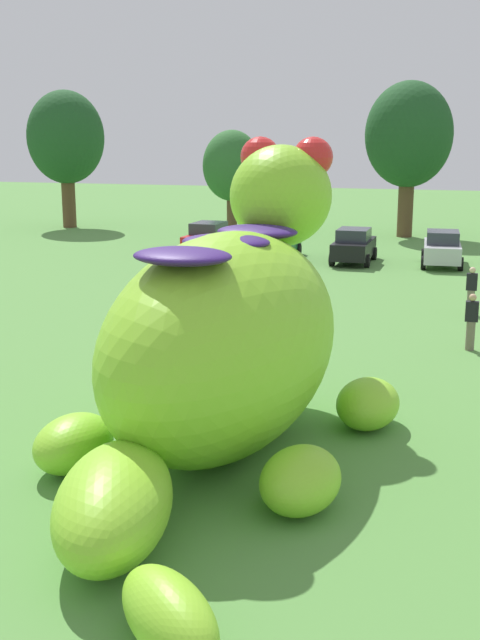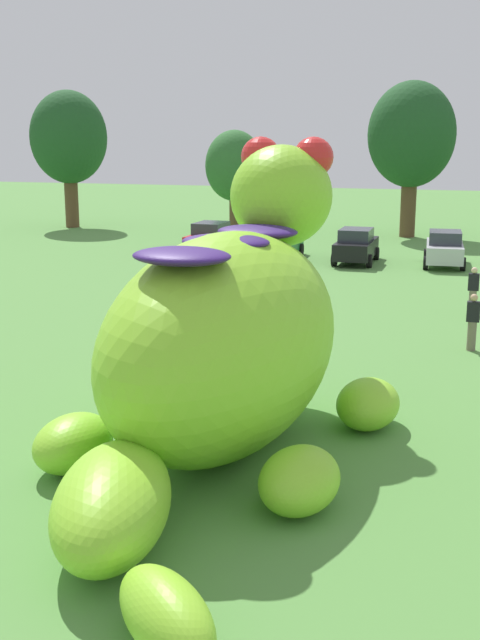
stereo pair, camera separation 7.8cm
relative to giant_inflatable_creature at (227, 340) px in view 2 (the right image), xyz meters
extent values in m
plane|color=#568E42|center=(0.32, -0.60, -2.28)|extent=(160.00, 160.00, 0.00)
ellipsoid|color=#8CD12D|center=(-0.02, 0.02, -0.07)|extent=(4.65, 8.20, 4.42)
ellipsoid|color=#8CD12D|center=(0.29, 3.35, 2.62)|extent=(2.56, 2.78, 2.34)
sphere|color=red|center=(-0.31, 3.75, 3.49)|extent=(0.93, 0.93, 0.93)
sphere|color=red|center=(0.97, 3.63, 3.49)|extent=(0.93, 0.93, 0.93)
ellipsoid|color=navy|center=(0.15, 1.78, 1.97)|extent=(1.89, 1.58, 0.29)
ellipsoid|color=navy|center=(-0.02, 0.02, 1.97)|extent=(1.89, 1.58, 0.29)
ellipsoid|color=navy|center=(-0.20, -1.94, 1.97)|extent=(1.89, 1.58, 0.29)
ellipsoid|color=#8CD12D|center=(-2.26, 2.40, -1.74)|extent=(1.52, 2.01, 1.08)
ellipsoid|color=#8CD12D|center=(2.63, 1.94, -1.74)|extent=(1.52, 2.01, 1.08)
ellipsoid|color=#8CD12D|center=(-2.47, -1.92, -1.74)|extent=(1.52, 2.01, 1.08)
ellipsoid|color=#8CD12D|center=(2.03, -2.35, -1.74)|extent=(1.52, 2.01, 1.08)
ellipsoid|color=#8CD12D|center=(-0.44, -4.48, -1.51)|extent=(2.61, 3.87, 1.55)
ellipsoid|color=#8CD12D|center=(1.25, -6.56, -1.81)|extent=(2.12, 2.09, 0.95)
cube|color=red|center=(-8.74, 25.42, -1.56)|extent=(1.88, 4.17, 0.80)
cube|color=#2D333D|center=(-8.75, 25.27, -0.86)|extent=(1.58, 2.03, 0.60)
cylinder|color=black|center=(-9.53, 26.73, -1.96)|extent=(0.27, 0.65, 0.64)
cylinder|color=black|center=(-7.84, 26.66, -1.96)|extent=(0.27, 0.65, 0.64)
cylinder|color=black|center=(-9.65, 24.19, -1.96)|extent=(0.27, 0.65, 0.64)
cylinder|color=black|center=(-7.95, 24.12, -1.96)|extent=(0.27, 0.65, 0.64)
cube|color=#1E7238|center=(-4.95, 25.03, -1.56)|extent=(1.73, 4.11, 0.80)
cube|color=#2D333D|center=(-4.95, 24.88, -0.86)|extent=(1.51, 1.98, 0.60)
cylinder|color=black|center=(-5.81, 26.30, -1.96)|extent=(0.24, 0.64, 0.64)
cylinder|color=black|center=(-4.11, 26.31, -1.96)|extent=(0.24, 0.64, 0.64)
cylinder|color=black|center=(-5.79, 23.75, -1.96)|extent=(0.24, 0.64, 0.64)
cylinder|color=black|center=(-4.09, 23.77, -1.96)|extent=(0.24, 0.64, 0.64)
cube|color=black|center=(-0.96, 24.71, -1.56)|extent=(1.74, 4.12, 0.80)
cube|color=#2D333D|center=(-0.96, 24.56, -0.86)|extent=(1.52, 1.98, 0.60)
cylinder|color=black|center=(-1.80, 25.99, -1.96)|extent=(0.25, 0.64, 0.64)
cylinder|color=black|center=(-0.10, 25.98, -1.96)|extent=(0.25, 0.64, 0.64)
cylinder|color=black|center=(-1.83, 23.45, -1.96)|extent=(0.25, 0.64, 0.64)
cylinder|color=black|center=(-0.13, 23.43, -1.96)|extent=(0.25, 0.64, 0.64)
cube|color=#B7BABF|center=(3.29, 24.95, -1.56)|extent=(1.93, 4.19, 0.80)
cube|color=#2D333D|center=(3.30, 24.80, -0.86)|extent=(1.61, 2.05, 0.60)
cylinder|color=black|center=(2.37, 26.17, -1.96)|extent=(0.28, 0.65, 0.64)
cylinder|color=black|center=(4.07, 26.27, -1.96)|extent=(0.28, 0.65, 0.64)
cylinder|color=black|center=(2.52, 23.64, -1.96)|extent=(0.28, 0.65, 0.64)
cylinder|color=black|center=(4.21, 23.73, -1.96)|extent=(0.28, 0.65, 0.64)
cylinder|color=brown|center=(-21.93, 34.75, -0.68)|extent=(0.92, 0.92, 3.21)
ellipsoid|color=#1E4C23|center=(-21.93, 34.75, 3.76)|extent=(5.14, 5.14, 6.17)
cylinder|color=brown|center=(-10.10, 34.10, -1.13)|extent=(0.66, 0.66, 2.29)
ellipsoid|color=#2D662D|center=(-10.10, 34.10, 2.03)|extent=(3.67, 3.67, 4.41)
cylinder|color=brown|center=(0.60, 35.87, -0.63)|extent=(0.95, 0.95, 3.31)
ellipsoid|color=#1E4C23|center=(0.60, 35.87, 3.94)|extent=(5.30, 5.30, 6.36)
cylinder|color=#726656|center=(4.75, 9.23, -1.84)|extent=(0.26, 0.26, 0.88)
cube|color=black|center=(4.75, 9.23, -1.10)|extent=(0.38, 0.22, 0.60)
sphere|color=tan|center=(4.75, 9.23, -0.68)|extent=(0.22, 0.22, 0.22)
cylinder|color=#726656|center=(4.72, 14.22, -1.84)|extent=(0.26, 0.26, 0.88)
cube|color=black|center=(4.72, 14.22, -1.10)|extent=(0.38, 0.22, 0.60)
sphere|color=beige|center=(4.72, 14.22, -0.68)|extent=(0.22, 0.22, 0.22)
camera|label=1|loc=(4.55, -14.80, 4.04)|focal=44.91mm
camera|label=2|loc=(4.62, -14.78, 4.04)|focal=44.91mm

